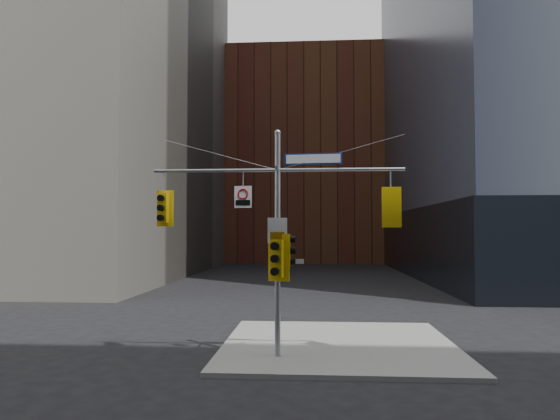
# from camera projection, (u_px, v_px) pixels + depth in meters

# --- Properties ---
(ground) EXTENTS (160.00, 160.00, 0.00)m
(ground) POSITION_uv_depth(u_px,v_px,m) (272.00, 380.00, 13.61)
(ground) COLOR black
(ground) RESTS_ON ground
(sidewalk_corner) EXTENTS (8.00, 8.00, 0.15)m
(sidewalk_corner) POSITION_uv_depth(u_px,v_px,m) (338.00, 345.00, 17.46)
(sidewalk_corner) COLOR gray
(sidewalk_corner) RESTS_ON ground
(brick_midrise) EXTENTS (26.00, 20.00, 28.00)m
(brick_midrise) POSITION_uv_depth(u_px,v_px,m) (305.00, 162.00, 72.02)
(brick_midrise) COLOR brown
(brick_midrise) RESTS_ON ground
(signal_assembly) EXTENTS (8.00, 0.80, 7.30)m
(signal_assembly) POSITION_uv_depth(u_px,v_px,m) (278.00, 220.00, 15.78)
(signal_assembly) COLOR #97999F
(signal_assembly) RESTS_ON ground
(traffic_light_west_arm) EXTENTS (0.56, 0.48, 1.18)m
(traffic_light_west_arm) POSITION_uv_depth(u_px,v_px,m) (163.00, 208.00, 16.05)
(traffic_light_west_arm) COLOR #E3B60B
(traffic_light_west_arm) RESTS_ON ground
(traffic_light_east_arm) EXTENTS (0.60, 0.47, 1.26)m
(traffic_light_east_arm) POSITION_uv_depth(u_px,v_px,m) (391.00, 207.00, 15.56)
(traffic_light_east_arm) COLOR #E3B60B
(traffic_light_east_arm) RESTS_ON ground
(traffic_light_pole_side) EXTENTS (0.41, 0.35, 1.07)m
(traffic_light_pole_side) POSITION_uv_depth(u_px,v_px,m) (288.00, 251.00, 15.73)
(traffic_light_pole_side) COLOR #E3B60B
(traffic_light_pole_side) RESTS_ON ground
(traffic_light_pole_front) EXTENTS (0.68, 0.63, 1.44)m
(traffic_light_pole_front) POSITION_uv_depth(u_px,v_px,m) (277.00, 258.00, 15.46)
(traffic_light_pole_front) COLOR #E3B60B
(traffic_light_pole_front) RESTS_ON ground
(street_sign_blade) EXTENTS (1.83, 0.21, 0.36)m
(street_sign_blade) POSITION_uv_depth(u_px,v_px,m) (313.00, 159.00, 15.79)
(street_sign_blade) COLOR navy
(street_sign_blade) RESTS_ON ground
(regulatory_sign_arm) EXTENTS (0.56, 0.10, 0.70)m
(regulatory_sign_arm) POSITION_uv_depth(u_px,v_px,m) (243.00, 196.00, 15.87)
(regulatory_sign_arm) COLOR silver
(regulatory_sign_arm) RESTS_ON ground
(regulatory_sign_pole) EXTENTS (0.62, 0.09, 0.81)m
(regulatory_sign_pole) POSITION_uv_depth(u_px,v_px,m) (277.00, 231.00, 15.65)
(regulatory_sign_pole) COLOR silver
(regulatory_sign_pole) RESTS_ON ground
(street_blade_ew) EXTENTS (0.76, 0.06, 0.15)m
(street_blade_ew) POSITION_uv_depth(u_px,v_px,m) (292.00, 261.00, 15.70)
(street_blade_ew) COLOR silver
(street_blade_ew) RESTS_ON ground
(street_blade_ns) EXTENTS (0.11, 0.79, 0.16)m
(street_blade_ns) POSITION_uv_depth(u_px,v_px,m) (279.00, 269.00, 16.17)
(street_blade_ns) COLOR #145926
(street_blade_ns) RESTS_ON ground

